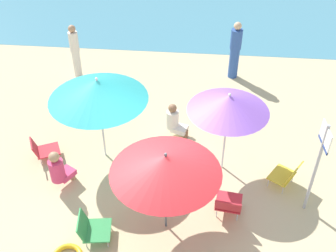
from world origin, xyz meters
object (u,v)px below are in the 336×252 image
at_px(umbrella_teal, 98,90).
at_px(person_d, 59,169).
at_px(beach_chair_d, 287,175).
at_px(person_c, 75,51).
at_px(person_a, 235,50).
at_px(umbrella_red, 166,164).
at_px(umbrella_purple, 229,103).
at_px(beach_chair_a, 228,204).
at_px(beach_chair_b, 43,150).
at_px(person_b, 175,121).
at_px(beach_chair_c, 92,228).
at_px(warning_sign, 319,156).

bearing_deg(umbrella_teal, person_d, -122.91).
bearing_deg(beach_chair_d, person_c, -1.93).
xyz_separation_m(beach_chair_d, person_a, (-0.96, 4.26, 0.51)).
bearing_deg(umbrella_red, umbrella_purple, 58.22).
xyz_separation_m(umbrella_red, umbrella_purple, (1.06, 1.71, 0.10)).
bearing_deg(beach_chair_d, umbrella_purple, 14.18).
height_order(beach_chair_a, beach_chair_b, beach_chair_a).
bearing_deg(beach_chair_a, umbrella_red, 115.72).
xyz_separation_m(beach_chair_d, person_b, (-2.41, 1.46, 0.08)).
bearing_deg(umbrella_red, beach_chair_c, -163.37).
bearing_deg(umbrella_teal, beach_chair_a, -28.65).
xyz_separation_m(beach_chair_b, beach_chair_c, (1.57, -1.99, -0.00)).
bearing_deg(person_d, beach_chair_d, -54.54).
height_order(beach_chair_c, beach_chair_d, beach_chair_d).
bearing_deg(umbrella_red, beach_chair_a, 18.07).
bearing_deg(beach_chair_c, beach_chair_b, 120.51).
bearing_deg(person_c, person_b, 132.34).
relative_size(beach_chair_d, person_b, 0.86).
xyz_separation_m(umbrella_teal, beach_chair_d, (3.90, -0.60, -1.43)).
height_order(beach_chair_c, person_b, person_b).
distance_m(beach_chair_d, person_b, 2.82).
xyz_separation_m(umbrella_red, person_c, (-3.04, 5.11, -0.79)).
bearing_deg(warning_sign, beach_chair_b, 166.71).
distance_m(beach_chair_a, person_d, 3.42).
bearing_deg(beach_chair_a, umbrella_purple, 11.65).
height_order(beach_chair_d, warning_sign, warning_sign).
xyz_separation_m(umbrella_red, beach_chair_c, (-1.31, -0.39, -1.34)).
bearing_deg(person_c, beach_chair_d, 135.56).
distance_m(umbrella_purple, beach_chair_c, 3.47).
bearing_deg(person_d, umbrella_purple, -44.75).
height_order(beach_chair_d, person_b, person_b).
bearing_deg(person_a, person_c, -2.36).
bearing_deg(person_d, warning_sign, -61.32).
relative_size(umbrella_teal, beach_chair_a, 3.13).
xyz_separation_m(beach_chair_c, person_b, (1.24, 3.10, 0.15)).
bearing_deg(person_c, beach_chair_b, 83.86).
height_order(beach_chair_c, warning_sign, warning_sign).
relative_size(umbrella_red, umbrella_purple, 0.99).
xyz_separation_m(beach_chair_c, person_d, (-0.93, 1.19, 0.23)).
height_order(beach_chair_a, beach_chair_c, beach_chair_a).
relative_size(umbrella_red, beach_chair_b, 2.69).
distance_m(person_c, person_d, 4.40).
distance_m(beach_chair_b, person_b, 3.03).
xyz_separation_m(beach_chair_b, beach_chair_d, (5.22, -0.35, 0.06)).
bearing_deg(umbrella_red, warning_sign, 14.75).
distance_m(umbrella_teal, person_d, 1.78).
relative_size(umbrella_teal, person_c, 1.30).
bearing_deg(person_d, umbrella_teal, -3.06).
bearing_deg(beach_chair_a, beach_chair_c, 114.96).
xyz_separation_m(person_d, warning_sign, (4.90, -0.10, 0.87)).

